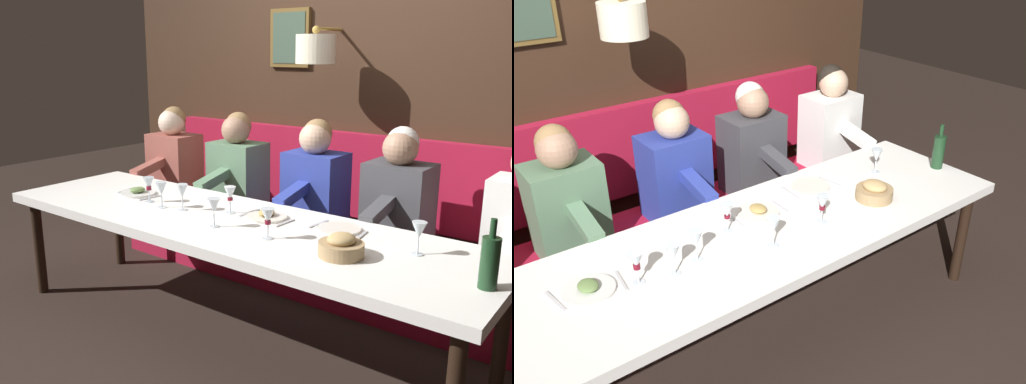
# 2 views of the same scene
# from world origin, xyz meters

# --- Properties ---
(ground_plane) EXTENTS (12.00, 12.00, 0.00)m
(ground_plane) POSITION_xyz_m (0.00, 0.00, 0.00)
(ground_plane) COLOR black
(dining_table) EXTENTS (0.90, 3.13, 0.74)m
(dining_table) POSITION_xyz_m (0.00, 0.00, 0.68)
(dining_table) COLOR white
(dining_table) RESTS_ON ground_plane
(banquette_bench) EXTENTS (0.52, 3.33, 0.45)m
(banquette_bench) POSITION_xyz_m (0.89, 0.00, 0.23)
(banquette_bench) COLOR maroon
(banquette_bench) RESTS_ON ground_plane
(back_wall_panel) EXTENTS (0.59, 4.53, 2.90)m
(back_wall_panel) POSITION_xyz_m (1.46, 0.00, 1.36)
(back_wall_panel) COLOR #382316
(back_wall_panel) RESTS_ON ground_plane
(diner_near) EXTENTS (0.60, 0.40, 0.79)m
(diner_near) POSITION_xyz_m (0.88, -0.66, 0.82)
(diner_near) COLOR #3D3D42
(diner_near) RESTS_ON banquette_bench
(diner_middle) EXTENTS (0.60, 0.40, 0.79)m
(diner_middle) POSITION_xyz_m (0.88, -0.04, 0.82)
(diner_middle) COLOR #283893
(diner_middle) RESTS_ON banquette_bench
(diner_far) EXTENTS (0.60, 0.40, 0.79)m
(diner_far) POSITION_xyz_m (0.88, 0.66, 0.82)
(diner_far) COLOR #567A5B
(diner_far) RESTS_ON banquette_bench
(diner_farthest) EXTENTS (0.60, 0.40, 0.79)m
(diner_farthest) POSITION_xyz_m (0.88, 1.36, 0.82)
(diner_farthest) COLOR #934C42
(diner_farthest) RESTS_ON banquette_bench
(place_setting_0) EXTENTS (0.24, 0.32, 0.01)m
(place_setting_0) POSITION_xyz_m (0.22, -0.61, 0.75)
(place_setting_0) COLOR silver
(place_setting_0) RESTS_ON dining_table
(place_setting_1) EXTENTS (0.24, 0.31, 0.05)m
(place_setting_1) POSITION_xyz_m (0.15, -0.17, 0.75)
(place_setting_1) COLOR silver
(place_setting_1) RESTS_ON dining_table
(place_setting_2) EXTENTS (0.24, 0.33, 0.05)m
(place_setting_2) POSITION_xyz_m (0.06, 0.85, 0.75)
(place_setting_2) COLOR silver
(place_setting_2) RESTS_ON dining_table
(wine_glass_0) EXTENTS (0.07, 0.07, 0.16)m
(wine_glass_0) POSITION_xyz_m (-0.15, -0.03, 0.86)
(wine_glass_0) COLOR silver
(wine_glass_0) RESTS_ON dining_table
(wine_glass_1) EXTENTS (0.07, 0.07, 0.16)m
(wine_glass_1) POSITION_xyz_m (-0.03, 0.34, 0.86)
(wine_glass_1) COLOR silver
(wine_glass_1) RESTS_ON dining_table
(wine_glass_2) EXTENTS (0.07, 0.07, 0.16)m
(wine_glass_2) POSITION_xyz_m (-0.02, 0.65, 0.86)
(wine_glass_2) COLOR silver
(wine_glass_2) RESTS_ON dining_table
(wine_glass_3) EXTENTS (0.07, 0.07, 0.16)m
(wine_glass_3) POSITION_xyz_m (-0.13, -0.39, 0.86)
(wine_glass_3) COLOR silver
(wine_glass_3) RESTS_ON dining_table
(wine_glass_4) EXTENTS (0.07, 0.07, 0.16)m
(wine_glass_4) POSITION_xyz_m (-0.06, 0.48, 0.86)
(wine_glass_4) COLOR silver
(wine_glass_4) RESTS_ON dining_table
(wine_glass_5) EXTENTS (0.07, 0.07, 0.16)m
(wine_glass_5) POSITION_xyz_m (0.12, -1.10, 0.86)
(wine_glass_5) COLOR silver
(wine_glass_5) RESTS_ON dining_table
(wine_glass_6) EXTENTS (0.07, 0.07, 0.16)m
(wine_glass_6) POSITION_xyz_m (0.11, 0.07, 0.86)
(wine_glass_6) COLOR silver
(wine_glass_6) RESTS_ON dining_table
(wine_bottle) EXTENTS (0.08, 0.08, 0.30)m
(wine_bottle) POSITION_xyz_m (-0.07, -1.47, 0.86)
(wine_bottle) COLOR #19381E
(wine_bottle) RESTS_ON dining_table
(bread_bowl) EXTENTS (0.22, 0.22, 0.12)m
(bread_bowl) POSITION_xyz_m (-0.12, -0.82, 0.79)
(bread_bowl) COLOR #9E7F56
(bread_bowl) RESTS_ON dining_table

